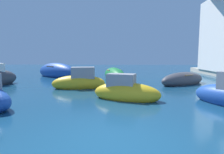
{
  "coord_description": "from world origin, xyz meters",
  "views": [
    {
      "loc": [
        0.23,
        -4.54,
        2.11
      ],
      "look_at": [
        -0.47,
        11.44,
        0.3
      ],
      "focal_mm": 30.15,
      "sensor_mm": 36.0,
      "label": 1
    }
  ],
  "objects_px": {
    "moored_boat_1": "(183,80)",
    "moored_boat_7": "(114,75)",
    "moored_boat_6": "(126,92)",
    "moored_boat_0": "(80,82)",
    "moored_boat_4": "(57,72)"
  },
  "relations": [
    {
      "from": "moored_boat_0",
      "to": "moored_boat_6",
      "type": "bearing_deg",
      "value": 123.19
    },
    {
      "from": "moored_boat_4",
      "to": "moored_boat_6",
      "type": "xyz_separation_m",
      "value": [
        6.74,
        -9.81,
        -0.12
      ]
    },
    {
      "from": "moored_boat_7",
      "to": "moored_boat_4",
      "type": "bearing_deg",
      "value": 58.41
    },
    {
      "from": "moored_boat_4",
      "to": "moored_boat_0",
      "type": "bearing_deg",
      "value": -23.86
    },
    {
      "from": "moored_boat_4",
      "to": "moored_boat_6",
      "type": "relative_size",
      "value": 1.58
    },
    {
      "from": "moored_boat_0",
      "to": "moored_boat_1",
      "type": "height_order",
      "value": "moored_boat_0"
    },
    {
      "from": "moored_boat_0",
      "to": "moored_boat_6",
      "type": "relative_size",
      "value": 1.03
    },
    {
      "from": "moored_boat_1",
      "to": "moored_boat_4",
      "type": "distance_m",
      "value": 12.1
    },
    {
      "from": "moored_boat_6",
      "to": "moored_boat_1",
      "type": "bearing_deg",
      "value": 66.53
    },
    {
      "from": "moored_boat_1",
      "to": "moored_boat_6",
      "type": "distance_m",
      "value": 6.74
    },
    {
      "from": "moored_boat_1",
      "to": "moored_boat_7",
      "type": "xyz_separation_m",
      "value": [
        -5.22,
        2.95,
        0.05
      ]
    },
    {
      "from": "moored_boat_1",
      "to": "moored_boat_6",
      "type": "xyz_separation_m",
      "value": [
        -4.4,
        -5.1,
        0.05
      ]
    },
    {
      "from": "moored_boat_4",
      "to": "moored_boat_7",
      "type": "relative_size",
      "value": 1.08
    },
    {
      "from": "moored_boat_0",
      "to": "moored_boat_4",
      "type": "bearing_deg",
      "value": -70.93
    },
    {
      "from": "moored_boat_1",
      "to": "moored_boat_4",
      "type": "relative_size",
      "value": 0.77
    }
  ]
}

